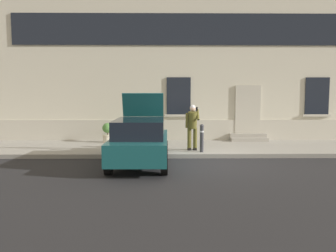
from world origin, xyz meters
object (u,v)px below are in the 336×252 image
Objects in this scene: person_on_phone at (192,124)px; planter_cream at (108,132)px; hatchback_car_teal at (140,141)px; planter_olive at (152,132)px; bollard_near_person at (202,137)px; bollard_far_left at (115,137)px.

person_on_phone is 4.23m from planter_cream.
hatchback_car_teal reaches higher than planter_olive.
bollard_near_person is 3.18m from planter_olive.
person_on_phone reaches higher than bollard_near_person.
planter_cream is at bearing 112.85° from hatchback_car_teal.
person_on_phone is (1.86, 1.90, 0.35)m from hatchback_car_teal.
person_on_phone reaches higher than planter_olive.
bollard_near_person is (2.18, 1.54, -0.09)m from hatchback_car_teal.
bollard_far_left is 2.80m from planter_olive.
person_on_phone is at bearing 7.21° from bollard_far_left.
bollard_near_person reaches higher than planter_cream.
person_on_phone is 2.03× the size of planter_olive.
hatchback_car_teal reaches higher than planter_cream.
planter_cream is 1.00× the size of planter_olive.
hatchback_car_teal is at bearing -56.50° from bollard_far_left.
bollard_far_left is 2.93m from person_on_phone.
person_on_phone is at bearing -31.47° from planter_cream.
hatchback_car_teal is 2.34× the size of person_on_phone.
planter_cream is at bearing 178.59° from planter_olive.
bollard_far_left is at bearing -116.43° from planter_olive.
planter_olive is at bearing -1.41° from planter_cream.
planter_olive is (1.95, -0.05, 0.00)m from planter_cream.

